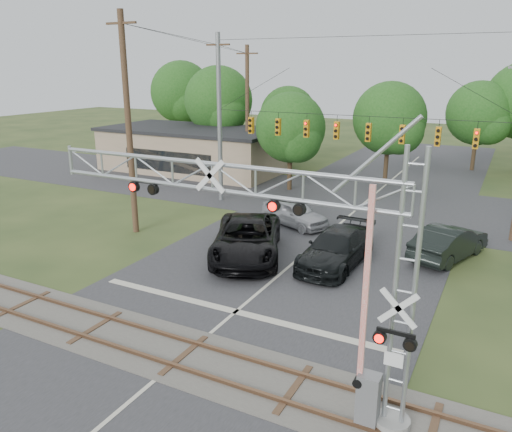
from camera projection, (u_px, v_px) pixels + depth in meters
The scene contains 13 objects.
ground at pixel (146, 389), 15.06m from camera, with size 160.00×160.00×0.00m, color #2B3D1C.
road_main at pixel (283, 272), 23.55m from camera, with size 14.00×90.00×0.02m, color #2C2C2F.
road_cross at pixel (365, 203), 35.44m from camera, with size 90.00×12.00×0.02m, color #2C2C2F.
railroad_track at pixel (184, 355), 16.75m from camera, with size 90.00×3.20×0.17m.
crossing_gantry at pixel (279, 244), 13.49m from camera, with size 11.58×0.98×7.64m.
traffic_signal_span at pixel (366, 129), 30.02m from camera, with size 19.34×0.36×11.50m.
pickup_black at pixel (247, 239), 25.18m from camera, with size 3.26×7.08×1.97m, color black.
car_dark at pixel (336, 248), 24.19m from camera, with size 2.41×5.92×1.72m, color black.
sedan_silver at pixel (295, 213), 30.27m from camera, with size 1.84×4.57×1.56m, color gray.
suv_dark at pixel (449, 242), 25.05m from camera, with size 1.82×5.22×1.72m, color black.
commercial_building at pixel (194, 149), 46.17m from camera, with size 16.75×8.58×3.91m.
utility_poles at pixel (405, 118), 31.40m from camera, with size 26.07×28.86×13.25m.
treeline at pixel (409, 107), 42.96m from camera, with size 56.18×22.91×10.06m.
Camera 1 is at (8.91, -9.91, 9.35)m, focal length 35.00 mm.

